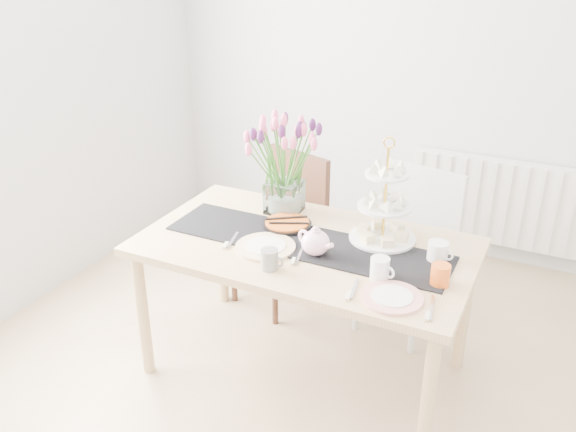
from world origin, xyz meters
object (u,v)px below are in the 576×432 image
at_px(chair_white, 412,238).
at_px(mug_orange, 440,275).
at_px(cream_jug, 438,252).
at_px(cake_stand, 384,215).
at_px(mug_white, 380,269).
at_px(plate_left, 265,247).
at_px(teapot, 315,243).
at_px(chair_brown, 285,218).
at_px(mug_grey, 269,259).
at_px(radiator, 499,202).
at_px(tart_tin, 287,224).
at_px(dining_table, 306,257).
at_px(plate_right, 392,298).
at_px(tulip_vase, 284,150).

bearing_deg(chair_white, mug_orange, -56.17).
bearing_deg(cream_jug, cake_stand, -176.36).
distance_m(mug_white, mug_orange, 0.25).
relative_size(cake_stand, mug_orange, 4.86).
bearing_deg(cream_jug, plate_left, -143.01).
height_order(teapot, mug_orange, teapot).
xyz_separation_m(chair_brown, cream_jug, (1.02, -0.50, 0.25)).
distance_m(chair_brown, plate_left, 0.81).
distance_m(mug_grey, mug_orange, 0.74).
distance_m(mug_white, plate_left, 0.58).
relative_size(chair_brown, mug_grey, 9.86).
bearing_deg(plate_left, radiator, 64.57).
height_order(mug_white, mug_orange, mug_white).
height_order(radiator, mug_orange, mug_orange).
height_order(chair_white, tart_tin, chair_white).
bearing_deg(mug_orange, tart_tin, 97.28).
relative_size(dining_table, mug_orange, 16.40).
distance_m(dining_table, cake_stand, 0.43).
height_order(radiator, cream_jug, cream_jug).
xyz_separation_m(radiator, mug_white, (-0.27, -1.81, 0.35)).
xyz_separation_m(dining_table, cake_stand, (0.32, 0.19, 0.21)).
height_order(cake_stand, plate_left, cake_stand).
height_order(cream_jug, plate_left, cream_jug).
xyz_separation_m(chair_brown, plate_right, (0.93, -0.90, 0.21)).
distance_m(mug_grey, plate_left, 0.20).
xyz_separation_m(cake_stand, teapot, (-0.23, -0.28, -0.07)).
relative_size(teapot, plate_left, 0.74).
bearing_deg(cake_stand, tulip_vase, 170.28).
relative_size(chair_brown, plate_left, 3.24).
bearing_deg(tart_tin, chair_white, 47.37).
xyz_separation_m(radiator, tulip_vase, (-0.95, -1.36, 0.64)).
height_order(chair_brown, tulip_vase, tulip_vase).
bearing_deg(chair_white, plate_left, -110.03).
distance_m(chair_white, cake_stand, 0.60).
height_order(cake_stand, mug_grey, cake_stand).
bearing_deg(plate_left, mug_orange, 2.09).
bearing_deg(teapot, cream_jug, 42.68).
distance_m(tart_tin, plate_left, 0.25).
relative_size(chair_white, mug_orange, 9.52).
xyz_separation_m(cake_stand, tart_tin, (-0.48, -0.07, -0.12)).
height_order(radiator, mug_white, mug_white).
height_order(tulip_vase, plate_right, tulip_vase).
bearing_deg(plate_right, dining_table, 150.51).
bearing_deg(teapot, radiator, 92.69).
height_order(tulip_vase, mug_white, tulip_vase).
height_order(dining_table, cake_stand, cake_stand).
bearing_deg(mug_grey, tart_tin, 109.24).
height_order(chair_brown, plate_left, chair_brown).
xyz_separation_m(dining_table, cream_jug, (0.61, 0.10, 0.12)).
xyz_separation_m(tulip_vase, tart_tin, (0.10, -0.16, -0.33)).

